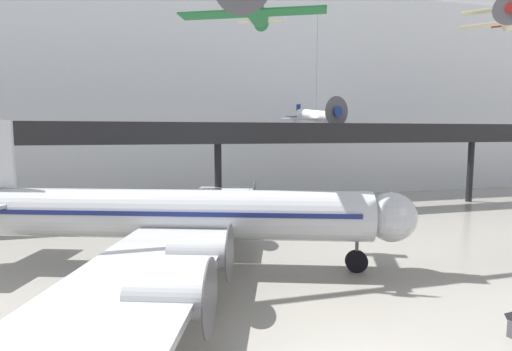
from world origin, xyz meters
TOP-DOWN VIEW (x-y plane):
  - hangar_back_wall at (0.00, 38.81)m, footprint 140.00×3.00m
  - mezzanine_walkway at (0.00, 27.26)m, footprint 110.00×3.20m
  - airliner_silver_main at (-5.06, 13.20)m, footprint 27.56×32.13m
  - suspended_plane_cream_biplane at (21.47, 15.86)m, footprint 5.79×5.79m
  - suspended_plane_green_biplane at (-0.17, 13.83)m, footprint 8.78×7.66m
  - suspended_plane_white_twin at (11.68, 31.24)m, footprint 8.98×7.56m

SIDE VIEW (x-z plane):
  - airliner_silver_main at x=-5.06m, z-range -1.21..7.73m
  - mezzanine_walkway at x=0.00m, z-range 2.94..12.08m
  - suspended_plane_white_twin at x=11.68m, z-range 3.86..16.25m
  - hangar_back_wall at x=0.00m, z-range 0.00..26.00m
  - suspended_plane_green_biplane at x=-0.17m, z-range 12.37..19.48m
  - suspended_plane_cream_biplane at x=21.47m, z-range 14.64..19.99m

